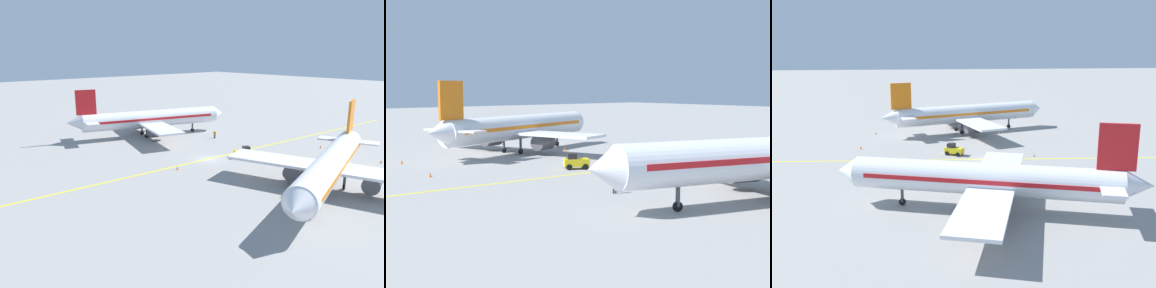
{
  "view_description": "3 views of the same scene",
  "coord_description": "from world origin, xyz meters",
  "views": [
    {
      "loc": [
        -44.94,
        42.85,
        18.06
      ],
      "look_at": [
        3.32,
        1.02,
        2.18
      ],
      "focal_mm": 35.0,
      "sensor_mm": 36.0,
      "label": 1
    },
    {
      "loc": [
        46.19,
        -44.76,
        9.78
      ],
      "look_at": [
        -1.99,
        -5.86,
        3.17
      ],
      "focal_mm": 50.0,
      "sensor_mm": 36.0,
      "label": 2
    },
    {
      "loc": [
        68.87,
        -9.68,
        19.32
      ],
      "look_at": [
        5.02,
        -4.18,
        3.84
      ],
      "focal_mm": 42.0,
      "sensor_mm": 36.0,
      "label": 3
    }
  ],
  "objects": [
    {
      "name": "traffic_cone_far_edge",
      "position": [
        -18.91,
        5.15,
        0.28
      ],
      "size": [
        0.32,
        0.32,
        0.55
      ],
      "primitive_type": "cone",
      "color": "orange",
      "rests_on": "ground"
    },
    {
      "name": "traffic_cone_mid_apron",
      "position": [
        -20.56,
        -19.87,
        0.28
      ],
      "size": [
        0.32,
        0.32,
        0.55
      ],
      "primitive_type": "cone",
      "color": "orange",
      "rests_on": "ground"
    },
    {
      "name": "ground_crew_worker",
      "position": [
        10.56,
        -11.64,
        0.91
      ],
      "size": [
        0.4,
        0.48,
        1.68
      ],
      "color": "#23232D",
      "rests_on": "ground"
    },
    {
      "name": "airplane_adjacent_stand",
      "position": [
        21.66,
        -2.97,
        3.71
      ],
      "size": [
        28.36,
        34.95,
        10.6
      ],
      "color": "silver",
      "rests_on": "ground"
    },
    {
      "name": "baggage_tug_white",
      "position": [
        -3.29,
        -5.18,
        0.9
      ],
      "size": [
        2.82,
        3.35,
        2.11
      ],
      "color": "gold",
      "rests_on": "ground"
    },
    {
      "name": "airplane_at_gate",
      "position": [
        -21.57,
        -1.51,
        3.71
      ],
      "size": [
        28.22,
        34.63,
        10.6
      ],
      "color": "white",
      "rests_on": "ground"
    },
    {
      "name": "traffic_cone_by_wingtip",
      "position": [
        -8.7,
        -21.18,
        0.28
      ],
      "size": [
        0.32,
        0.32,
        0.55
      ],
      "primitive_type": "cone",
      "color": "orange",
      "rests_on": "ground"
    },
    {
      "name": "apron_yellow_centreline",
      "position": [
        0.0,
        0.0,
        0.0
      ],
      "size": [
        5.76,
        119.9,
        0.01
      ],
      "primitive_type": "cube",
      "rotation": [
        0.0,
        0.0,
        -0.04
      ],
      "color": "yellow",
      "rests_on": "ground"
    },
    {
      "name": "traffic_cone_near_nose",
      "position": [
        -1.14,
        7.89,
        0.28
      ],
      "size": [
        0.32,
        0.32,
        0.55
      ],
      "primitive_type": "cone",
      "color": "orange",
      "rests_on": "ground"
    },
    {
      "name": "ground_plane",
      "position": [
        0.0,
        0.0,
        0.0
      ],
      "size": [
        400.0,
        400.0,
        0.0
      ],
      "primitive_type": "plane",
      "color": "gray"
    }
  ]
}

